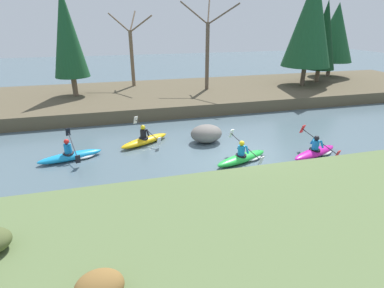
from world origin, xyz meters
TOP-DOWN VIEW (x-y plane):
  - ground_plane at (0.00, 0.00)m, footprint 90.00×90.00m
  - riverbank_near at (0.00, -5.79)m, footprint 44.00×6.40m
  - riverbank_far at (0.00, 10.83)m, footprint 44.00×9.36m
  - conifer_tree_far_left at (-7.82, 11.00)m, footprint 2.33×2.33m
  - conifer_tree_left at (9.88, 10.07)m, footprint 3.78×3.78m
  - conifer_tree_mid_left at (12.06, 11.20)m, footprint 2.50×2.50m
  - conifer_tree_centre at (14.76, 13.23)m, footprint 3.68×3.68m
  - bare_tree_upstream at (-3.51, 13.43)m, footprint 3.15×3.11m
  - bare_tree_mid_upstream at (1.86, 10.68)m, footprint 3.56×3.51m
  - shrub_clump_third at (-5.77, -6.97)m, footprint 0.94×0.78m
  - kayaker_lead at (3.59, -0.78)m, footprint 2.75×2.01m
  - kayaker_middle at (0.10, -0.50)m, footprint 2.74×2.01m
  - kayaker_trailing at (-3.89, 2.63)m, footprint 2.65×1.96m
  - kayaker_far_back at (-7.21, 1.61)m, footprint 2.77×2.04m
  - boulder_midstream at (-0.83, 2.07)m, footprint 1.61×1.26m

SIDE VIEW (x-z plane):
  - ground_plane at x=0.00m, z-range 0.00..0.00m
  - kayaker_lead at x=3.59m, z-range -0.40..0.80m
  - kayaker_middle at x=0.10m, z-range -0.40..0.80m
  - kayaker_far_back at x=-7.21m, z-range -0.40..0.80m
  - kayaker_trailing at x=-3.89m, z-range -0.38..0.82m
  - riverbank_far at x=0.00m, z-range 0.00..0.80m
  - riverbank_near at x=0.00m, z-range 0.00..0.86m
  - boulder_midstream at x=-0.83m, z-range 0.00..0.91m
  - shrub_clump_third at x=-5.77m, z-range 0.86..1.37m
  - bare_tree_upstream at x=-3.51m, z-range 0.64..6.30m
  - bare_tree_mid_upstream at x=1.86m, z-range 0.61..7.06m
  - conifer_tree_mid_left at x=12.06m, z-range 1.32..7.82m
  - conifer_tree_centre at x=14.76m, z-range 1.48..7.92m
  - conifer_tree_far_left at x=-7.82m, z-range 1.44..8.53m
  - conifer_tree_left at x=9.88m, z-range 1.56..9.91m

